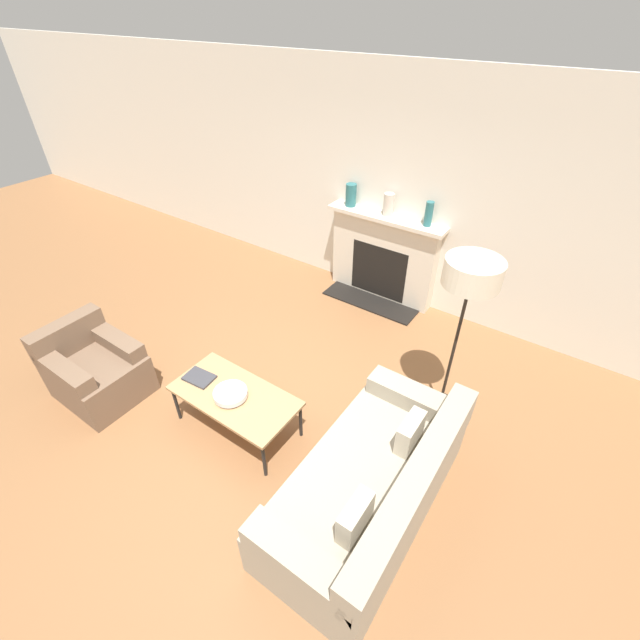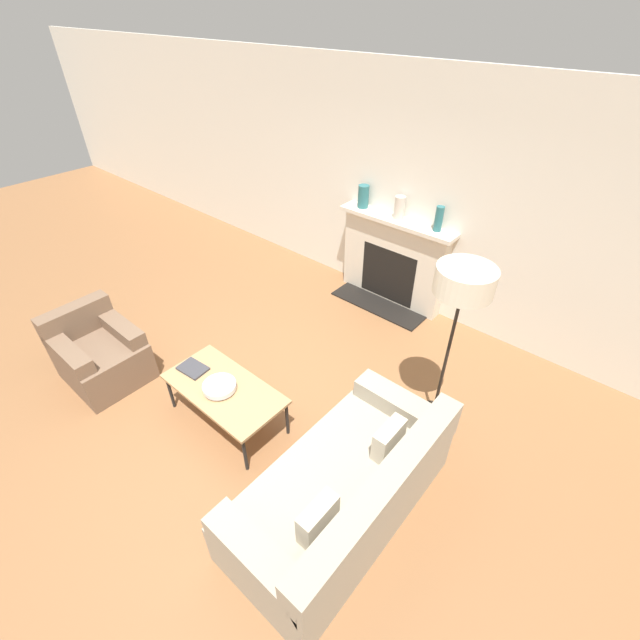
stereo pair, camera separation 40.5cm
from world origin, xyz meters
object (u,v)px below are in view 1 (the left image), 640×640
Objects in this scene: fireplace at (382,258)px; floor_lamp at (470,285)px; mantel_vase_left at (351,195)px; armchair_near at (95,370)px; mantel_vase_center_left at (389,205)px; bowl at (231,394)px; mantel_vase_center_right at (429,214)px; coffee_table at (235,397)px; couch at (372,487)px; book at (199,378)px.

floor_lamp is (1.53, -1.50, 0.91)m from fireplace.
mantel_vase_left is at bearing 178.52° from fireplace.
mantel_vase_left is (1.00, 3.37, 1.02)m from armchair_near.
mantel_vase_left is at bearing 180.00° from mantel_vase_center_left.
mantel_vase_center_right is (0.54, 2.93, 0.84)m from bowl.
mantel_vase_center_right is (0.53, 0.00, 0.01)m from mantel_vase_center_left.
fireplace reaches higher than armchair_near.
coffee_table is at bearing -72.73° from armchair_near.
book is (-1.90, -0.03, 0.16)m from couch.
armchair_near is at bearing -163.96° from book.
coffee_table is (1.54, 0.48, 0.12)m from armchair_near.
book is 1.06× the size of mantel_vase_center_left.
mantel_vase_center_right is (0.96, 2.93, 0.87)m from book.
mantel_vase_center_right is at bearing 123.19° from floor_lamp.
couch is 6.12× the size of bowl.
couch is 1.90m from book.
armchair_near is at bearing -81.14° from couch.
floor_lamp reaches higher than book.
mantel_vase_left is at bearing -16.47° from armchair_near.
armchair_near is 1.62m from coffee_table.
bowl is 0.18× the size of floor_lamp.
coffee_table is 4.02× the size of book.
fireplace is 1.32× the size of coffee_table.
mantel_vase_center_left is (-1.53, 1.52, -0.16)m from floor_lamp.
mantel_vase_center_right is at bearing -31.66° from armchair_near.
couch is 1.82m from floor_lamp.
fireplace is 0.75m from mantel_vase_center_left.
coffee_table is at bearing -137.92° from floor_lamp.
couch is 6.55× the size of mantel_vase_left.
fireplace is at bearing -109.27° from mantel_vase_center_left.
floor_lamp is at bearing -44.81° from mantel_vase_center_left.
mantel_vase_center_left is at bearing 70.73° from fireplace.
book is 3.06m from mantel_vase_left.
armchair_near is at bearing -162.73° from coffee_table.
bowl is (0.00, -2.92, -0.08)m from fireplace.
mantel_vase_left reaches higher than couch.
book is (-0.42, -2.92, -0.11)m from fireplace.
couch is 6.74× the size of mantel_vase_center_left.
book is 3.09m from mantel_vase_center_left.
coffee_table is at bearing -100.51° from mantel_vase_center_right.
bowl is 3.10m from mantel_vase_left.
fireplace is 2.88m from coffee_table.
armchair_near is 3.10× the size of mantel_vase_center_left.
armchair_near is at bearing -106.47° from mantel_vase_left.
mantel_vase_center_left is at bearing -153.15° from couch.
bowl is at bearing -92.86° from coffee_table.
bowl is 3.10m from mantel_vase_center_right.
armchair_near is 2.91× the size of book.
coffee_table is 0.08m from bowl.
armchair_near is 3.67m from mantel_vase_left.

